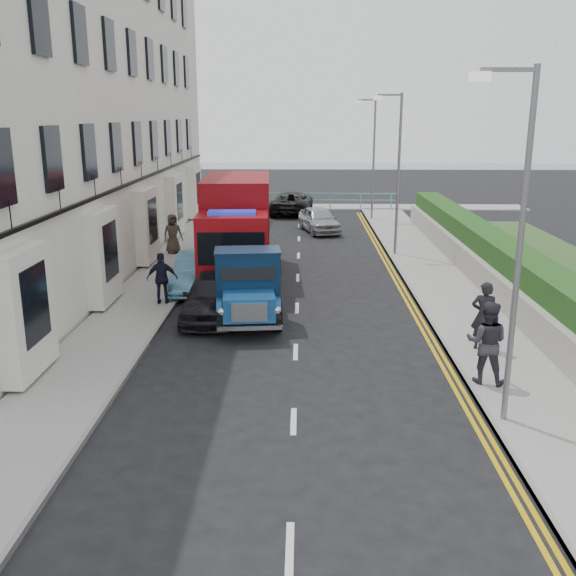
% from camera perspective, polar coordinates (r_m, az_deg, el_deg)
% --- Properties ---
extents(ground, '(120.00, 120.00, 0.00)m').
position_cam_1_polar(ground, '(15.34, 0.60, -8.38)').
color(ground, black).
rests_on(ground, ground).
extents(pavement_west, '(2.40, 38.00, 0.12)m').
position_cam_1_polar(pavement_west, '(24.44, -11.43, 0.51)').
color(pavement_west, gray).
rests_on(pavement_west, ground).
extents(pavement_east, '(2.60, 38.00, 0.12)m').
position_cam_1_polar(pavement_east, '(24.39, 13.41, 0.37)').
color(pavement_east, gray).
rests_on(pavement_east, ground).
extents(promenade, '(30.00, 2.50, 0.12)m').
position_cam_1_polar(promenade, '(43.48, 1.06, 7.20)').
color(promenade, gray).
rests_on(promenade, ground).
extents(sea_plane, '(120.00, 120.00, 0.00)m').
position_cam_1_polar(sea_plane, '(74.31, 1.17, 10.50)').
color(sea_plane, slate).
rests_on(sea_plane, ground).
extents(terrace_west, '(6.31, 30.20, 14.25)m').
position_cam_1_polar(terrace_west, '(28.73, -19.11, 16.48)').
color(terrace_west, silver).
rests_on(terrace_west, ground).
extents(garden_east, '(1.45, 28.00, 1.75)m').
position_cam_1_polar(garden_east, '(24.67, 17.87, 2.22)').
color(garden_east, '#B2AD9E').
rests_on(garden_east, ground).
extents(seafront_railing, '(13.00, 0.08, 1.11)m').
position_cam_1_polar(seafront_railing, '(42.62, 1.06, 7.74)').
color(seafront_railing, '#59B2A5').
rests_on(seafront_railing, ground).
extents(lamp_near, '(1.23, 0.18, 7.00)m').
position_cam_1_polar(lamp_near, '(12.89, 19.52, 4.77)').
color(lamp_near, slate).
rests_on(lamp_near, ground).
extents(lamp_mid, '(1.23, 0.18, 7.00)m').
position_cam_1_polar(lamp_mid, '(28.42, 9.57, 10.70)').
color(lamp_mid, slate).
rests_on(lamp_mid, ground).
extents(lamp_far, '(1.23, 0.18, 7.00)m').
position_cam_1_polar(lamp_far, '(38.33, 7.46, 11.91)').
color(lamp_far, slate).
rests_on(lamp_far, ground).
extents(bedford_lorry, '(2.35, 4.96, 2.27)m').
position_cam_1_polar(bedford_lorry, '(19.23, -3.58, -0.16)').
color(bedford_lorry, black).
rests_on(bedford_lorry, ground).
extents(red_lorry, '(2.82, 7.35, 3.79)m').
position_cam_1_polar(red_lorry, '(24.71, -4.59, 5.57)').
color(red_lorry, black).
rests_on(red_lorry, ground).
extents(parked_car_front, '(1.72, 4.15, 1.40)m').
position_cam_1_polar(parked_car_front, '(19.97, -6.70, -0.68)').
color(parked_car_front, black).
rests_on(parked_car_front, ground).
extents(parked_car_mid, '(1.44, 4.05, 1.33)m').
position_cam_1_polar(parked_car_mid, '(23.24, -8.06, 1.45)').
color(parked_car_mid, '#5DA2C9').
rests_on(parked_car_mid, ground).
extents(parked_car_rear, '(2.22, 4.68, 1.32)m').
position_cam_1_polar(parked_car_rear, '(29.80, -5.67, 4.56)').
color(parked_car_rear, '#AEADB2').
rests_on(parked_car_rear, ground).
extents(seafront_car_left, '(2.84, 5.33, 1.43)m').
position_cam_1_polar(seafront_car_left, '(40.94, 0.35, 7.62)').
color(seafront_car_left, black).
rests_on(seafront_car_left, ground).
extents(seafront_car_right, '(2.51, 4.20, 1.34)m').
position_cam_1_polar(seafront_car_right, '(34.50, 2.77, 6.09)').
color(seafront_car_right, '#9D9EA2').
rests_on(seafront_car_right, ground).
extents(pedestrian_east_near, '(0.76, 0.60, 1.84)m').
position_cam_1_polar(pedestrian_east_near, '(17.56, 17.03, -2.36)').
color(pedestrian_east_near, black).
rests_on(pedestrian_east_near, pavement_east).
extents(pedestrian_east_far, '(1.13, 1.00, 1.94)m').
position_cam_1_polar(pedestrian_east_far, '(15.40, 17.26, -4.63)').
color(pedestrian_east_far, '#34313C').
rests_on(pedestrian_east_far, pavement_east).
extents(pedestrian_west_near, '(1.03, 0.53, 1.69)m').
position_cam_1_polar(pedestrian_west_near, '(21.28, -11.12, 0.86)').
color(pedestrian_west_near, black).
rests_on(pedestrian_west_near, pavement_west).
extents(pedestrian_west_far, '(1.02, 0.89, 1.76)m').
position_cam_1_polar(pedestrian_west_far, '(28.98, -10.20, 4.77)').
color(pedestrian_west_far, '#3E352D').
rests_on(pedestrian_west_far, pavement_west).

